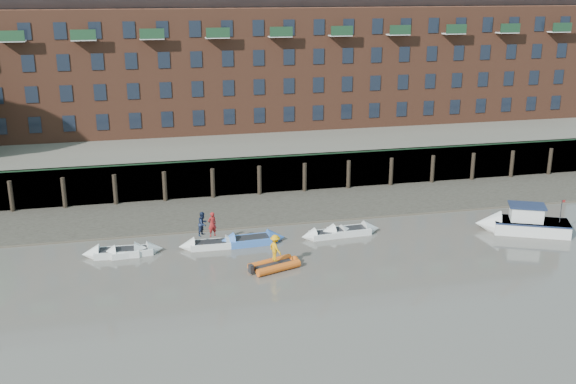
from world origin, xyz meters
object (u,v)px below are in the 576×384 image
object	(u,v)px
rowboat_1	(117,252)
person_rower_a	(212,224)
motor_launch	(516,223)
rowboat_5	(329,234)
person_rib_crew	(275,248)
person_rower_b	(203,224)
rowboat_3	(210,245)
rowboat_6	(349,231)
rib_tender	(276,265)
rowboat_4	(251,240)
rowboat_2	(132,252)

from	to	relation	value
rowboat_1	person_rower_a	world-z (taller)	person_rower_a
motor_launch	person_rower_a	world-z (taller)	person_rower_a
rowboat_5	person_rib_crew	world-z (taller)	person_rib_crew
person_rower_b	person_rib_crew	world-z (taller)	person_rower_b
rowboat_3	motor_launch	distance (m)	22.24
rowboat_6	person_rower_a	xyz separation A→B (m)	(-9.96, -0.32, 1.47)
person_rower_b	motor_launch	bearing A→B (deg)	-56.25
rib_tender	person_rib_crew	bearing A→B (deg)	174.07
rowboat_4	rib_tender	world-z (taller)	rowboat_4
rowboat_1	rowboat_6	world-z (taller)	rowboat_6
person_rower_b	person_rib_crew	distance (m)	6.27
rowboat_2	rowboat_5	xyz separation A→B (m)	(13.83, 0.23, -0.00)
rowboat_2	rib_tender	distance (m)	10.00
rowboat_1	person_rower_b	size ratio (longest dim) A/B	2.77
rowboat_6	rib_tender	xyz separation A→B (m)	(-6.47, -4.81, 0.01)
rowboat_5	rowboat_6	distance (m)	1.62
person_rower_a	rowboat_2	bearing A→B (deg)	-19.70
rowboat_4	rowboat_6	world-z (taller)	rowboat_4
motor_launch	person_rower_b	size ratio (longest dim) A/B	4.07
rowboat_1	rib_tender	world-z (taller)	rowboat_1
person_rower_a	person_rower_b	size ratio (longest dim) A/B	1.03
rowboat_3	rib_tender	bearing A→B (deg)	-49.17
rowboat_5	rowboat_4	bearing A→B (deg)	175.72
rib_tender	motor_launch	bearing A→B (deg)	-11.59
rib_tender	motor_launch	distance (m)	18.66
rowboat_1	rowboat_2	distance (m)	0.94
rowboat_1	rowboat_3	world-z (taller)	rowboat_1
rowboat_4	person_rib_crew	xyz separation A→B (m)	(0.75, -4.58, 1.16)
rib_tender	rowboat_6	bearing A→B (deg)	17.31
person_rower_b	person_rib_crew	bearing A→B (deg)	-100.23
rowboat_2	motor_launch	size ratio (longest dim) A/B	0.63
person_rib_crew	rowboat_3	bearing A→B (deg)	18.98
rowboat_2	rowboat_4	xyz separation A→B (m)	(8.18, 0.17, 0.03)
rowboat_2	rowboat_3	size ratio (longest dim) A/B	0.99
rowboat_4	person_rib_crew	size ratio (longest dim) A/B	2.84
rowboat_6	rowboat_3	bearing A→B (deg)	179.37
rowboat_1	rowboat_3	xyz separation A→B (m)	(6.24, 0.02, -0.01)
rowboat_3	person_rower_b	bearing A→B (deg)	149.66
rowboat_5	rowboat_6	xyz separation A→B (m)	(1.61, 0.18, 0.03)
rowboat_5	rowboat_1	bearing A→B (deg)	175.76
rowboat_2	rowboat_5	distance (m)	13.83
person_rib_crew	rowboat_2	bearing A→B (deg)	43.94
rowboat_4	person_rower_a	bearing A→B (deg)	178.76
rowboat_6	person_rower_a	world-z (taller)	person_rower_a
rowboat_2	person_rower_b	size ratio (longest dim) A/B	2.57
rowboat_4	rib_tender	xyz separation A→B (m)	(0.79, -4.57, 0.00)
motor_launch	rowboat_3	bearing A→B (deg)	19.57
person_rower_b	rowboat_4	bearing A→B (deg)	-53.95
rowboat_6	rib_tender	world-z (taller)	rowboat_6
person_rower_a	person_rower_b	bearing A→B (deg)	-46.07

